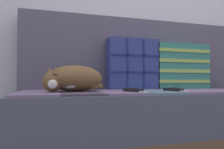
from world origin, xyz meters
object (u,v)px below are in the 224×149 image
(throw_pillow_quilted, at_px, (133,64))
(throw_pillow_striped, at_px, (181,66))
(sleeping_cat, at_px, (74,79))
(game_remote_near, at_px, (174,90))
(couch, at_px, (168,122))
(game_remote_far, at_px, (134,90))

(throw_pillow_quilted, distance_m, throw_pillow_striped, 0.42)
(sleeping_cat, bearing_deg, game_remote_near, -11.72)
(couch, height_order, throw_pillow_quilted, throw_pillow_quilted)
(game_remote_near, relative_size, game_remote_far, 0.92)
(throw_pillow_quilted, distance_m, game_remote_far, 0.49)
(couch, distance_m, throw_pillow_striped, 0.51)
(couch, xyz_separation_m, game_remote_far, (-0.35, -0.22, 0.24))
(throw_pillow_striped, height_order, game_remote_near, throw_pillow_striped)
(throw_pillow_quilted, relative_size, game_remote_far, 1.91)
(throw_pillow_striped, xyz_separation_m, game_remote_near, (-0.32, -0.40, -0.17))
(couch, height_order, sleeping_cat, sleeping_cat)
(throw_pillow_striped, bearing_deg, couch, -139.80)
(sleeping_cat, bearing_deg, throw_pillow_quilted, 30.43)
(throw_pillow_striped, relative_size, game_remote_near, 2.48)
(throw_pillow_striped, distance_m, sleeping_cat, 0.95)
(throw_pillow_quilted, distance_m, game_remote_near, 0.45)
(sleeping_cat, bearing_deg, couch, 6.77)
(sleeping_cat, distance_m, game_remote_near, 0.60)
(couch, distance_m, sleeping_cat, 0.73)
(throw_pillow_striped, height_order, game_remote_far, throw_pillow_striped)
(throw_pillow_quilted, relative_size, sleeping_cat, 0.95)
(sleeping_cat, bearing_deg, game_remote_far, -24.08)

